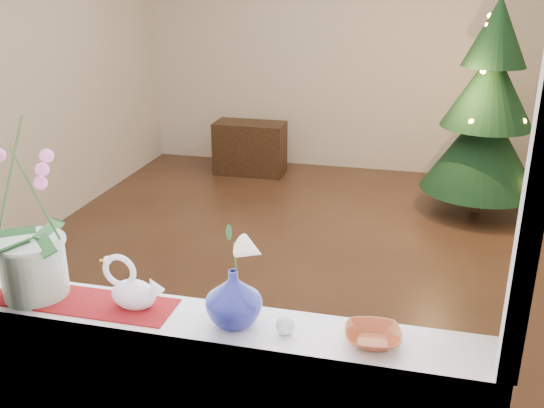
% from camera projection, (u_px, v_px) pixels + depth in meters
% --- Properties ---
extents(ground, '(5.00, 5.00, 0.00)m').
position_uv_depth(ground, '(304.00, 261.00, 4.61)').
color(ground, '#372116').
rests_on(ground, ground).
extents(wall_back, '(4.50, 0.10, 2.70)m').
position_uv_depth(wall_back, '(352.00, 45.00, 6.40)').
color(wall_back, beige).
rests_on(wall_back, ground).
extents(wall_front, '(4.50, 0.10, 2.70)m').
position_uv_depth(wall_front, '(155.00, 216.00, 1.86)').
color(wall_front, beige).
rests_on(wall_front, ground).
extents(wall_left, '(0.10, 5.00, 2.70)m').
position_uv_depth(wall_left, '(19.00, 72.00, 4.64)').
color(wall_left, beige).
rests_on(wall_left, ground).
extents(windowsill, '(2.20, 0.26, 0.04)m').
position_uv_depth(windowsill, '(179.00, 320.00, 2.14)').
color(windowsill, white).
rests_on(windowsill, window_apron).
extents(window_frame, '(2.22, 0.06, 1.60)m').
position_uv_depth(window_frame, '(151.00, 101.00, 1.77)').
color(window_frame, white).
rests_on(window_frame, windowsill).
extents(runner, '(0.70, 0.20, 0.01)m').
position_uv_depth(runner, '(82.00, 301.00, 2.22)').
color(runner, maroon).
rests_on(runner, windowsill).
extents(orchid_pot, '(0.28, 0.28, 0.75)m').
position_uv_depth(orchid_pot, '(23.00, 202.00, 2.14)').
color(orchid_pot, white).
rests_on(orchid_pot, windowsill).
extents(swan, '(0.24, 0.13, 0.19)m').
position_uv_depth(swan, '(133.00, 284.00, 2.15)').
color(swan, white).
rests_on(swan, windowsill).
extents(blue_vase, '(0.28, 0.28, 0.23)m').
position_uv_depth(blue_vase, '(234.00, 294.00, 2.04)').
color(blue_vase, navy).
rests_on(blue_vase, windowsill).
extents(lily, '(0.13, 0.07, 0.18)m').
position_uv_depth(lily, '(232.00, 238.00, 1.97)').
color(lily, white).
rests_on(lily, blue_vase).
extents(paperweight, '(0.08, 0.08, 0.06)m').
position_uv_depth(paperweight, '(285.00, 325.00, 2.01)').
color(paperweight, silver).
rests_on(paperweight, windowsill).
extents(amber_dish, '(0.18, 0.18, 0.04)m').
position_uv_depth(amber_dish, '(373.00, 338.00, 1.97)').
color(amber_dish, '#953F1F').
rests_on(amber_dish, windowsill).
extents(xmas_tree, '(1.13, 1.13, 1.90)m').
position_uv_depth(xmas_tree, '(488.00, 110.00, 5.26)').
color(xmas_tree, black).
rests_on(xmas_tree, ground).
extents(side_table, '(0.75, 0.38, 0.56)m').
position_uv_depth(side_table, '(250.00, 148.00, 6.58)').
color(side_table, black).
rests_on(side_table, ground).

